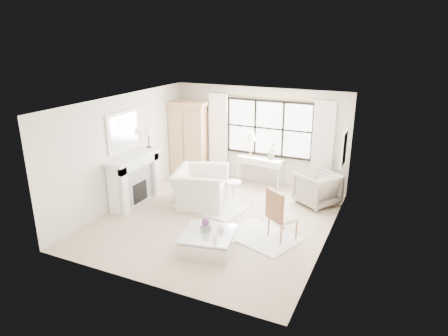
{
  "coord_description": "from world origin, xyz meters",
  "views": [
    {
      "loc": [
        3.68,
        -7.48,
        4.07
      ],
      "look_at": [
        0.12,
        0.2,
        1.2
      ],
      "focal_mm": 32.0,
      "sensor_mm": 36.0,
      "label": 1
    }
  ],
  "objects_px": {
    "armoire": "(189,139)",
    "club_armchair": "(200,187)",
    "console_table": "(260,171)",
    "coffee_table": "(208,242)"
  },
  "relations": [
    {
      "from": "armoire",
      "to": "coffee_table",
      "type": "height_order",
      "value": "armoire"
    },
    {
      "from": "console_table",
      "to": "club_armchair",
      "type": "distance_m",
      "value": 2.09
    },
    {
      "from": "console_table",
      "to": "club_armchair",
      "type": "relative_size",
      "value": 0.98
    },
    {
      "from": "coffee_table",
      "to": "console_table",
      "type": "bearing_deg",
      "value": 83.03
    },
    {
      "from": "club_armchair",
      "to": "coffee_table",
      "type": "xyz_separation_m",
      "value": [
        1.2,
        -1.93,
        -0.27
      ]
    },
    {
      "from": "armoire",
      "to": "club_armchair",
      "type": "relative_size",
      "value": 1.62
    },
    {
      "from": "armoire",
      "to": "console_table",
      "type": "relative_size",
      "value": 1.66
    },
    {
      "from": "armoire",
      "to": "club_armchair",
      "type": "bearing_deg",
      "value": -62.08
    },
    {
      "from": "armoire",
      "to": "coffee_table",
      "type": "relative_size",
      "value": 1.9
    },
    {
      "from": "club_armchair",
      "to": "armoire",
      "type": "bearing_deg",
      "value": 22.13
    }
  ]
}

